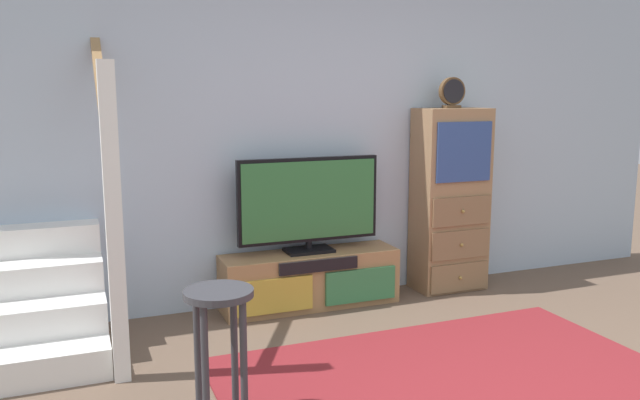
% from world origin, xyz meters
% --- Properties ---
extents(back_wall, '(6.40, 0.12, 2.70)m').
position_xyz_m(back_wall, '(0.00, 2.46, 1.35)').
color(back_wall, '#A8BCD1').
rests_on(back_wall, ground_plane).
extents(area_rug, '(2.60, 1.80, 0.01)m').
position_xyz_m(area_rug, '(0.00, 0.60, 0.01)').
color(area_rug, maroon).
rests_on(area_rug, ground_plane).
extents(media_console, '(1.36, 0.38, 0.42)m').
position_xyz_m(media_console, '(-0.30, 2.19, 0.21)').
color(media_console, '#997047').
rests_on(media_console, ground_plane).
extents(television, '(1.11, 0.22, 0.72)m').
position_xyz_m(television, '(-0.30, 2.22, 0.81)').
color(television, black).
rests_on(television, media_console).
extents(side_cabinet, '(0.58, 0.38, 1.50)m').
position_xyz_m(side_cabinet, '(0.94, 2.20, 0.75)').
color(side_cabinet, '#93704C').
rests_on(side_cabinet, ground_plane).
extents(desk_clock, '(0.22, 0.08, 0.24)m').
position_xyz_m(desk_clock, '(0.91, 2.19, 1.62)').
color(desk_clock, '#4C3823').
rests_on(desk_clock, side_cabinet).
extents(staircase, '(1.00, 1.36, 2.20)m').
position_xyz_m(staircase, '(-2.24, 2.20, 0.37)').
color(staircase, white).
rests_on(staircase, ground_plane).
extents(bar_stool_near, '(0.34, 0.34, 0.69)m').
position_xyz_m(bar_stool_near, '(-1.33, 0.72, 0.52)').
color(bar_stool_near, '#333338').
rests_on(bar_stool_near, ground_plane).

